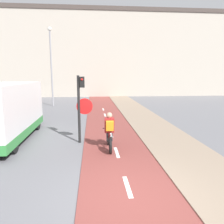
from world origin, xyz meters
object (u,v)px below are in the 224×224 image
at_px(traffic_light_pole, 81,101).
at_px(van, 5,113).
at_px(street_lamp_far, 51,59).
at_px(cyclist_near, 109,132).

height_order(traffic_light_pole, van, traffic_light_pole).
relative_size(traffic_light_pole, street_lamp_far, 0.41).
relative_size(street_lamp_far, van, 1.29).
bearing_deg(traffic_light_pole, cyclist_near, -41.48).
relative_size(traffic_light_pole, van, 0.53).
bearing_deg(traffic_light_pole, street_lamp_far, 105.62).
bearing_deg(van, traffic_light_pole, -11.40).
relative_size(traffic_light_pole, cyclist_near, 1.72).
bearing_deg(street_lamp_far, cyclist_near, -70.81).
height_order(cyclist_near, van, van).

